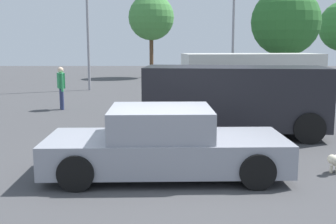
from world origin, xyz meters
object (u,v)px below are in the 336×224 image
(suv_dark, at_px, (236,98))
(van_white, at_px, (252,78))
(sedan_foreground, at_px, (166,144))
(light_post_mid, at_px, (89,2))
(light_post_far, at_px, (236,1))
(pedestrian, at_px, (63,84))

(suv_dark, bearing_deg, van_white, 79.51)
(sedan_foreground, relative_size, van_white, 0.82)
(van_white, relative_size, light_post_mid, 0.80)
(light_post_mid, bearing_deg, suv_dark, -61.39)
(light_post_far, bearing_deg, suv_dark, -98.48)
(suv_dark, bearing_deg, light_post_mid, 123.86)
(suv_dark, bearing_deg, sedan_foreground, -112.59)
(sedan_foreground, bearing_deg, pedestrian, 115.13)
(van_white, relative_size, suv_dark, 1.11)
(sedan_foreground, height_order, van_white, van_white)
(van_white, height_order, suv_dark, van_white)
(suv_dark, relative_size, light_post_far, 0.69)
(light_post_mid, relative_size, light_post_far, 0.95)
(pedestrian, relative_size, light_post_far, 0.22)
(pedestrian, relative_size, light_post_mid, 0.23)
(van_white, height_order, light_post_mid, light_post_mid)
(sedan_foreground, height_order, light_post_mid, light_post_mid)
(sedan_foreground, xyz_separation_m, pedestrian, (-4.02, 8.04, 0.37))
(sedan_foreground, xyz_separation_m, light_post_mid, (-4.24, 14.84, 4.07))
(suv_dark, distance_m, pedestrian, 7.41)
(sedan_foreground, bearing_deg, van_white, 67.62)
(pedestrian, height_order, light_post_mid, light_post_mid)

